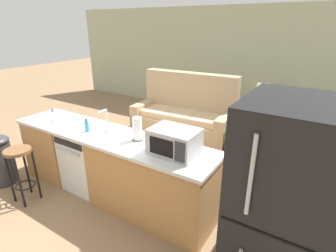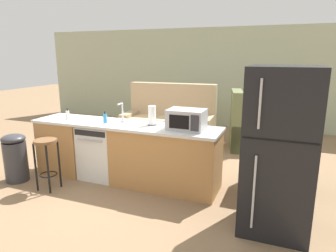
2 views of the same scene
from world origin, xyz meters
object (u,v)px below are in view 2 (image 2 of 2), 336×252
dishwasher (102,151)px  refrigerator (279,152)px  microwave (187,119)px  couch (170,123)px  bar_stool (46,154)px  armchair (245,132)px  trash_bin (15,157)px  dish_soap_bottle (68,115)px  paper_towel_roll (152,116)px  kettle (269,123)px  soap_bottle (105,118)px  stove_range (278,159)px

dishwasher → refrigerator: (2.60, -0.55, 0.47)m
microwave → couch: (-1.16, 2.38, -0.65)m
bar_stool → armchair: size_ratio=0.62×
dishwasher → microwave: 1.52m
dishwasher → trash_bin: (-1.14, -0.63, -0.04)m
couch → armchair: bearing=-1.6°
armchair → dish_soap_bottle: bearing=-136.1°
paper_towel_roll → dish_soap_bottle: paper_towel_roll is taller
paper_towel_roll → bar_stool: paper_towel_roll is taller
refrigerator → kettle: 0.99m
kettle → trash_bin: bearing=-163.6°
armchair → dishwasher: bearing=-129.4°
soap_bottle → stove_range: bearing=14.1°
dishwasher → couch: 2.39m
dishwasher → microwave: microwave is taller
dishwasher → armchair: 3.01m
kettle → trash_bin: kettle is taller
microwave → stove_range: bearing=24.4°
couch → armchair: 1.68m
microwave → dish_soap_bottle: size_ratio=2.84×
dishwasher → soap_bottle: bearing=-27.8°
microwave → armchair: 2.48m
bar_stool → kettle: bearing=20.9°
refrigerator → couch: (-2.37, 2.92, -0.50)m
microwave → bar_stool: bearing=-159.9°
refrigerator → couch: refrigerator is taller
kettle → bar_stool: 3.14m
dishwasher → dish_soap_bottle: size_ratio=4.77×
dish_soap_bottle → microwave: bearing=1.7°
bar_stool → dish_soap_bottle: bearing=99.3°
stove_range → trash_bin: (-3.74, -1.18, -0.07)m
paper_towel_roll → microwave: bearing=-7.3°
kettle → bar_stool: kettle is taller
dishwasher → soap_bottle: soap_bottle is taller
bar_stool → stove_range: bearing=21.9°
bar_stool → trash_bin: 0.69m
dish_soap_bottle → bar_stool: 0.77m
dishwasher → kettle: kettle is taller
microwave → refrigerator: bearing=-24.4°
refrigerator → soap_bottle: 2.51m
microwave → dish_soap_bottle: microwave is taller
kettle → couch: bearing=138.5°
stove_range → refrigerator: refrigerator is taller
couch → dishwasher: bearing=-95.5°
microwave → dishwasher: bearing=179.9°
dish_soap_bottle → trash_bin: size_ratio=0.24×
stove_range → paper_towel_roll: 1.91m
soap_bottle → bar_stool: 0.96m
stove_range → microwave: size_ratio=1.80×
stove_range → trash_bin: stove_range is taller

